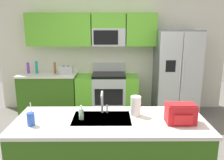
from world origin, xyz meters
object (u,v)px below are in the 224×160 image
Objects in this scene: bottle_teal at (37,67)px; paper_towel_roll at (136,106)px; refrigerator at (176,73)px; sink_faucet at (102,101)px; drink_cup_blue at (31,119)px; soap_dispenser at (81,114)px; range_oven at (107,93)px; pepper_mill at (55,68)px; bottle_purple at (28,68)px; toaster at (66,70)px; backpack at (181,113)px.

paper_towel_roll is (1.94, -2.41, -0.02)m from bottle_teal.
refrigerator is 3.08m from bottle_teal.
drink_cup_blue is (-0.77, -0.34, -0.09)m from sink_faucet.
range_oven is at bearing 84.01° from soap_dispenser.
pepper_mill is at bearing 122.71° from paper_towel_roll.
refrigerator is 7.77× the size of bottle_purple.
soap_dispenser is (0.89, -2.49, -0.06)m from pepper_mill.
range_oven is 4.82× the size of sink_faucet.
refrigerator is at bearing -1.92° from bottle_teal.
toaster is 1.65× the size of soap_dispenser.
bottle_teal is at bearing 117.20° from soap_dispenser.
drink_cup_blue is at bearing -178.13° from backpack.
sink_faucet is 0.41m from paper_towel_roll.
bottle_purple is (-3.27, 0.13, 0.09)m from refrigerator.
refrigerator is at bearing 55.76° from sink_faucet.
pepper_mill is at bearing -179.88° from range_oven.
bottle_teal reaches higher than pepper_mill.
range_oven is 2.56m from soap_dispenser.
pepper_mill reaches higher than toaster.
paper_towel_roll is 0.53m from backpack.
bottle_teal is (0.19, -0.02, 0.02)m from bottle_purple.
sink_faucet is 0.31m from soap_dispenser.
bottle_purple is at bearing 174.72° from pepper_mill.
bottle_teal reaches higher than range_oven.
paper_towel_roll is (0.64, 0.11, 0.05)m from soap_dispenser.
bottle_purple is (-0.86, 0.11, 0.03)m from toaster.
range_oven reaches higher than toaster.
bottle_purple is at bearing 120.36° from soap_dispenser.
refrigerator is 10.88× the size of soap_dispenser.
bottle_teal reaches higher than soap_dispenser.
backpack is at bearing -47.47° from bottle_teal.
paper_towel_roll is at bearing 155.12° from backpack.
bottle_teal is 2.81m from sink_faucet.
backpack is at bearing -45.49° from bottle_purple.
pepper_mill is 0.96× the size of drink_cup_blue.
refrigerator reaches higher than range_oven.
soap_dispenser is (-1.77, -2.42, 0.04)m from refrigerator.
bottle_purple is at bearing 178.25° from range_oven.
sink_faucet is (-0.02, -2.32, 0.62)m from range_oven.
pepper_mill is 2.58m from sink_faucet.
bottle_teal is 0.86× the size of backpack.
range_oven is at bearing 99.06° from paper_towel_roll.
refrigerator is 2.73m from sink_faucet.
range_oven is 4.92× the size of bottle_teal.
range_oven is 0.74× the size of refrigerator.
bottle_purple is 0.90× the size of drink_cup_blue.
backpack is (-0.65, -2.53, 0.09)m from refrigerator.
backpack is at bearing -55.59° from toaster.
range_oven is 4.25× the size of backpack.
soap_dispenser is 0.65m from paper_towel_roll.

